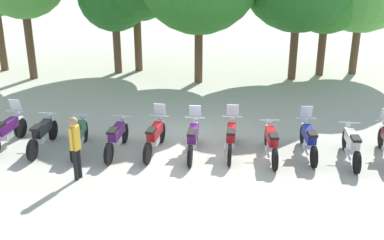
% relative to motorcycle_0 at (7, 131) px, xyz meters
% --- Properties ---
extents(ground_plane, '(80.00, 80.00, 0.00)m').
position_rel_motorcycle_0_xyz_m(ground_plane, '(5.75, -0.82, -0.52)').
color(ground_plane, '#BCB7A8').
extents(motorcycle_0, '(0.80, 2.15, 1.37)m').
position_rel_motorcycle_0_xyz_m(motorcycle_0, '(0.00, 0.00, 0.00)').
color(motorcycle_0, black).
rests_on(motorcycle_0, ground_plane).
extents(motorcycle_1, '(0.70, 2.18, 0.99)m').
position_rel_motorcycle_0_xyz_m(motorcycle_1, '(1.14, -0.25, -0.01)').
color(motorcycle_1, black).
rests_on(motorcycle_1, ground_plane).
extents(motorcycle_2, '(0.62, 2.19, 0.99)m').
position_rel_motorcycle_0_xyz_m(motorcycle_2, '(2.29, -0.43, -0.01)').
color(motorcycle_2, black).
rests_on(motorcycle_2, ground_plane).
extents(motorcycle_3, '(0.75, 2.16, 0.99)m').
position_rel_motorcycle_0_xyz_m(motorcycle_3, '(3.45, -0.61, -0.01)').
color(motorcycle_3, black).
rests_on(motorcycle_3, ground_plane).
extents(motorcycle_4, '(0.80, 2.15, 1.37)m').
position_rel_motorcycle_0_xyz_m(motorcycle_4, '(4.60, -0.63, 0.00)').
color(motorcycle_4, black).
rests_on(motorcycle_4, ground_plane).
extents(motorcycle_5, '(0.69, 2.18, 1.37)m').
position_rel_motorcycle_0_xyz_m(motorcycle_5, '(5.75, -0.86, 0.00)').
color(motorcycle_5, black).
rests_on(motorcycle_5, ground_plane).
extents(motorcycle_6, '(0.71, 2.18, 1.37)m').
position_rel_motorcycle_0_xyz_m(motorcycle_6, '(6.90, -0.83, 0.00)').
color(motorcycle_6, black).
rests_on(motorcycle_6, ground_plane).
extents(motorcycle_7, '(0.62, 2.19, 0.99)m').
position_rel_motorcycle_0_xyz_m(motorcycle_7, '(8.05, -1.20, -0.01)').
color(motorcycle_7, black).
rests_on(motorcycle_7, ground_plane).
extents(motorcycle_8, '(0.62, 2.19, 1.37)m').
position_rel_motorcycle_0_xyz_m(motorcycle_8, '(9.20, -1.08, 0.00)').
color(motorcycle_8, black).
rests_on(motorcycle_8, ground_plane).
extents(motorcycle_9, '(0.69, 2.18, 0.99)m').
position_rel_motorcycle_0_xyz_m(motorcycle_9, '(10.35, -1.50, -0.01)').
color(motorcycle_9, black).
rests_on(motorcycle_9, ground_plane).
extents(person_0, '(0.32, 0.39, 1.80)m').
position_rel_motorcycle_0_xyz_m(person_0, '(2.55, -2.27, 0.55)').
color(person_0, black).
rests_on(person_0, ground_plane).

